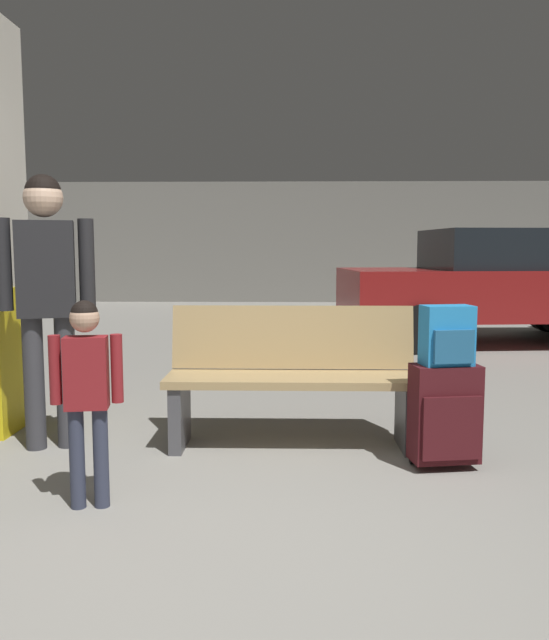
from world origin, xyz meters
name	(u,v)px	position (x,y,z in m)	size (l,w,h in m)	color
ground_plane	(262,379)	(0.00, 4.00, -0.05)	(18.00, 18.00, 0.10)	gray
garage_back_wall	(278,242)	(0.00, 12.86, 1.40)	(18.00, 0.12, 2.80)	slate
bench	(293,377)	(0.30, 1.67, 0.44)	(1.60, 0.53, 0.89)	tan
suitcase	(445,414)	(1.17, 1.21, 0.32)	(0.41, 0.28, 0.60)	#471419
backpack_bright	(447,336)	(1.17, 1.21, 0.77)	(0.30, 0.23, 0.34)	#268CD8
child	(86,381)	(-0.70, 0.60, 0.63)	(0.34, 0.20, 1.02)	#33384C
adult	(46,282)	(-1.24, 1.55, 1.06)	(0.57, 0.29, 1.72)	#38383D
parked_car_near	(502,283)	(3.10, 6.24, 0.81)	(4.24, 2.09, 1.51)	maroon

